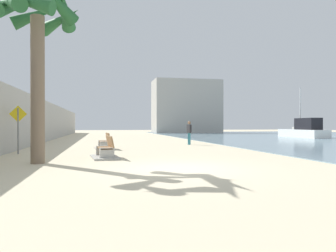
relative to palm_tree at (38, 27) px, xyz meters
name	(u,v)px	position (x,y,z in m)	size (l,w,h in m)	color
ground_plane	(130,141)	(4.79, 15.59, -5.15)	(120.00, 120.00, 0.00)	beige
seawall	(40,121)	(-2.71, 15.59, -3.39)	(0.80, 64.00, 3.53)	#ADAAA3
palm_tree	(38,27)	(0.00, 0.00, 0.00)	(3.44, 3.39, 6.88)	#7A6651
bench_near	(105,153)	(2.51, 1.53, -4.92)	(1.34, 2.22, 0.98)	#ADAAA3
bench_far	(105,145)	(2.55, 6.78, -4.92)	(1.28, 2.19, 0.98)	#ADAAA3
person_walking	(189,131)	(8.67, 9.85, -4.14)	(0.30, 0.49, 1.73)	teal
boat_mid_bay	(304,130)	(24.84, 19.54, -4.32)	(2.51, 8.07, 5.69)	white
boat_distant	(302,128)	(38.39, 39.58, -4.34)	(2.18, 4.56, 2.11)	beige
pedestrian_sign	(18,124)	(-1.75, 4.43, -3.64)	(0.85, 0.08, 2.43)	slate
harbor_building	(186,107)	(17.52, 43.59, -0.41)	(12.00, 6.00, 9.49)	#ADAAA3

